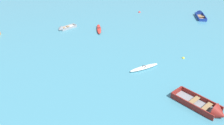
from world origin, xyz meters
name	(u,v)px	position (x,y,z in m)	size (l,w,h in m)	color
rowboat_maroon_back_row_center	(209,109)	(8.74, 18.69, 0.23)	(4.33, 3.97, 1.43)	gray
rowboat_deep_blue_outer_left	(199,15)	(12.34, 43.88, 0.20)	(1.37, 4.18, 1.16)	#99754C
kayak_red_center	(99,29)	(-3.33, 35.00, 0.17)	(1.46, 3.81, 0.36)	red
rowboat_grey_far_right	(64,29)	(-8.46, 34.43, 0.15)	(2.51, 2.91, 0.89)	beige
kayak_white_near_left	(144,68)	(3.47, 24.71, 0.16)	(3.09, 2.46, 0.33)	white
mooring_buoy_central	(139,12)	(2.16, 44.49, 0.00)	(0.41, 0.41, 0.41)	red
mooring_buoy_outer_edge	(183,58)	(7.82, 27.72, 0.00)	(0.32, 0.32, 0.32)	yellow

